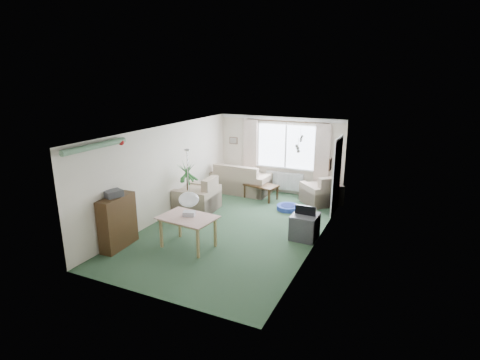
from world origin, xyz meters
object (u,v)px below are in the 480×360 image
at_px(houseplant, 188,187).
at_px(pet_bed, 288,208).
at_px(sofa, 241,178).
at_px(armchair_corner, 321,189).
at_px(dining_table, 188,232).
at_px(armchair_left, 197,194).
at_px(coffee_table, 261,192).
at_px(bookshelf, 118,222).
at_px(tv_cube, 305,226).

xyz_separation_m(houseplant, pet_bed, (2.43, 1.30, -0.63)).
distance_m(sofa, houseplant, 2.33).
distance_m(armchair_corner, dining_table, 4.52).
height_order(armchair_left, coffee_table, armchair_left).
height_order(sofa, bookshelf, bookshelf).
height_order(dining_table, pet_bed, dining_table).
relative_size(coffee_table, tv_cube, 1.56).
height_order(armchair_left, dining_table, armchair_left).
xyz_separation_m(sofa, dining_table, (0.63, -4.10, -0.12)).
bearing_deg(houseplant, armchair_corner, 35.52).
bearing_deg(sofa, armchair_left, 80.40).
height_order(sofa, houseplant, houseplant).
relative_size(sofa, armchair_corner, 1.92).
relative_size(sofa, pet_bed, 2.99).
relative_size(armchair_left, pet_bed, 1.72).
bearing_deg(sofa, armchair_corner, -179.07).
distance_m(armchair_left, bookshelf, 2.72).
height_order(armchair_left, pet_bed, armchair_left).
xyz_separation_m(sofa, bookshelf, (-0.74, -4.73, 0.11)).
relative_size(sofa, armchair_left, 1.73).
distance_m(bookshelf, tv_cube, 4.15).
height_order(sofa, armchair_left, armchair_left).
bearing_deg(houseplant, coffee_table, 53.75).
height_order(coffee_table, pet_bed, coffee_table).
relative_size(sofa, bookshelf, 1.61).
xyz_separation_m(armchair_left, bookshelf, (-0.34, -2.69, 0.10)).
height_order(sofa, pet_bed, sofa).
relative_size(armchair_corner, dining_table, 0.89).
bearing_deg(pet_bed, sofa, 152.98).
relative_size(dining_table, pet_bed, 1.75).
xyz_separation_m(houseplant, tv_cube, (3.35, -0.34, -0.41)).
bearing_deg(bookshelf, coffee_table, 66.26).
bearing_deg(pet_bed, bookshelf, -124.74).
xyz_separation_m(armchair_corner, pet_bed, (-0.70, -0.93, -0.37)).
relative_size(armchair_left, coffee_table, 1.09).
distance_m(coffee_table, tv_cube, 2.97).
bearing_deg(armchair_corner, coffee_table, -33.39).
height_order(armchair_corner, tv_cube, armchair_corner).
height_order(coffee_table, dining_table, dining_table).
xyz_separation_m(coffee_table, pet_bed, (1.05, -0.59, -0.16)).
relative_size(armchair_left, bookshelf, 0.93).
bearing_deg(sofa, coffee_table, 157.42).
xyz_separation_m(sofa, armchair_corner, (2.58, -0.02, -0.03)).
bearing_deg(armchair_left, bookshelf, -10.20).
bearing_deg(pet_bed, coffee_table, 150.74).
height_order(bookshelf, houseplant, houseplant).
relative_size(bookshelf, dining_table, 1.06).
bearing_deg(pet_bed, tv_cube, -60.59).
bearing_deg(sofa, pet_bed, 154.47).
xyz_separation_m(coffee_table, tv_cube, (1.97, -2.22, 0.06)).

